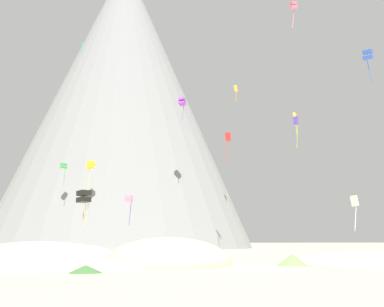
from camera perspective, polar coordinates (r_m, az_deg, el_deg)
The scene contains 20 objects.
ground_plane at distance 36.25m, azimuth 7.41°, elevation -12.48°, with size 400.00×400.00×0.00m, color #C6B284.
dune_foreground_right at distance 39.39m, azimuth -2.62°, elevation -12.29°, with size 12.16×9.58×4.21m, color #C6B284.
dune_back_low at distance 58.30m, azimuth -16.49°, elevation -10.98°, with size 26.60×11.01×3.36m, color beige.
bush_near_left at distance 31.51m, azimuth -11.71°, elevation -12.42°, with size 2.08×2.08×0.47m, color #386633.
bush_scatter_east at distance 39.31m, azimuth 11.08°, elevation -11.49°, with size 2.32×2.32×0.89m, color #668C4C.
bush_far_left at distance 57.40m, azimuth -6.09°, elevation -10.97°, with size 2.38×2.38×0.72m, color #668C4C.
rock_massif at distance 114.68m, azimuth -7.16°, elevation 4.15°, with size 76.01×76.01×65.75m.
kite_indigo_mid at distance 81.54m, azimuth 11.45°, elevation 3.10°, with size 0.86×0.45×4.97m.
kite_gold_mid at distance 91.98m, azimuth 11.40°, elevation 4.10°, with size 1.17×1.07×4.38m.
kite_orange_high at distance 95.91m, azimuth 4.87°, elevation 7.01°, with size 0.69×0.33×3.14m.
kite_violet_mid at distance 89.48m, azimuth -1.11°, elevation 5.74°, with size 1.40×1.43×3.87m.
kite_black_low at distance 58.90m, azimuth -11.90°, elevation -4.70°, with size 1.75×1.75×3.86m.
kite_cyan_high at distance 79.03m, azimuth -12.09°, elevation 11.47°, with size 0.25×0.97×1.29m.
kite_pink_low at distance 78.88m, azimuth -7.02°, elevation -5.03°, with size 1.24×1.27×4.55m.
kite_rainbow_high at distance 71.99m, azimuth 11.16°, elevation 15.76°, with size 0.94×0.98×3.79m.
kite_red_mid at distance 86.21m, azimuth 3.98°, elevation 1.52°, with size 0.96×0.88×5.29m.
kite_white_low at distance 65.94m, azimuth 17.56°, elevation -5.38°, with size 0.75×0.93×4.35m.
kite_green_mid at distance 88.79m, azimuth -14.03°, elevation -1.38°, with size 1.17×1.17×3.75m.
kite_blue_high at distance 81.44m, azimuth 18.89°, elevation 10.29°, with size 1.89×1.91×5.26m.
kite_yellow_mid at distance 87.28m, azimuth -11.15°, elevation -1.27°, with size 1.56×1.57×5.21m.
Camera 1 is at (-8.38, -35.21, 2.00)m, focal length 48.17 mm.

